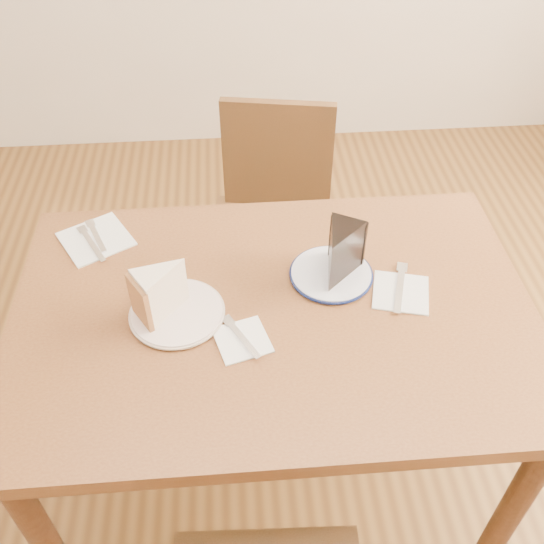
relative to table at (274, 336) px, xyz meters
The scene contains 14 objects.
ground 0.65m from the table, ahead, with size 4.00×4.00×0.00m, color #452B12.
table is the anchor object (origin of this frame).
chair_far 0.64m from the table, 85.32° to the left, with size 0.50×0.50×0.87m.
plate_cream 0.24m from the table, behind, with size 0.21×0.21×0.01m, color white.
plate_navy 0.20m from the table, 32.70° to the left, with size 0.19×0.19×0.01m, color white.
carrot_cake 0.29m from the table, behind, with size 0.08×0.11×0.11m, color #F4E4CA, non-canonical shape.
chocolate_cake 0.25m from the table, 27.72° to the left, with size 0.09×0.12×0.12m, color black, non-canonical shape.
napkin_cream 0.16m from the table, 129.43° to the right, with size 0.11×0.11×0.00m, color white.
napkin_navy 0.32m from the table, ahead, with size 0.13×0.13×0.00m, color white.
napkin_spare 0.53m from the table, 147.73° to the left, with size 0.16×0.16×0.00m, color white.
fork_cream 0.16m from the table, 131.53° to the right, with size 0.01×0.14×0.00m, color silver.
knife_navy 0.32m from the table, ahead, with size 0.02×0.17×0.00m, color silver.
fork_spare 0.53m from the table, 146.97° to the left, with size 0.01×0.14×0.00m, color silver.
knife_spare 0.52m from the table, 150.32° to the left, with size 0.01×0.16×0.00m, color silver.
Camera 1 is at (-0.08, -0.94, 1.76)m, focal length 40.00 mm.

